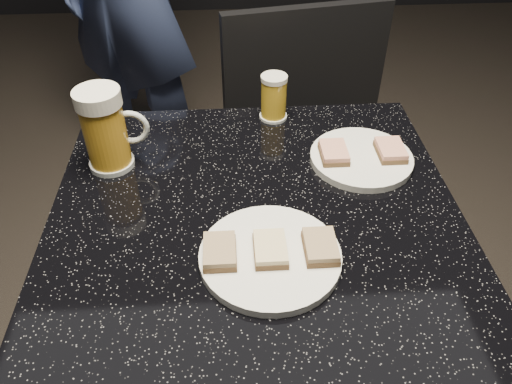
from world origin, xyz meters
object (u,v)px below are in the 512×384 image
plate_large (270,256)px  chair (314,164)px  plate_small (361,158)px  beer_mug (106,129)px  table (256,303)px  beer_tumbler (274,97)px

plate_large → chair: (0.17, 0.56, -0.25)m
plate_large → chair: size_ratio=0.25×
plate_small → chair: size_ratio=0.22×
plate_small → beer_mug: 0.48m
table → beer_tumbler: bearing=79.4°
beer_mug → beer_tumbler: size_ratio=1.61×
plate_small → chair: chair is taller
table → chair: size_ratio=0.84×
table → chair: chair is taller
plate_small → beer_mug: (-0.47, 0.02, 0.07)m
table → beer_tumbler: beer_tumbler is taller
plate_small → beer_tumbler: size_ratio=1.99×
plate_small → table: 0.35m
beer_mug → plate_small: bearing=-2.5°
plate_large → chair: chair is taller
plate_small → beer_mug: bearing=177.5°
beer_mug → beer_tumbler: beer_mug is taller
plate_small → chair: 0.41m
table → beer_mug: size_ratio=4.75×
plate_large → plate_small: (0.20, 0.24, 0.00)m
plate_small → table: plate_small is taller
table → beer_mug: bearing=148.9°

